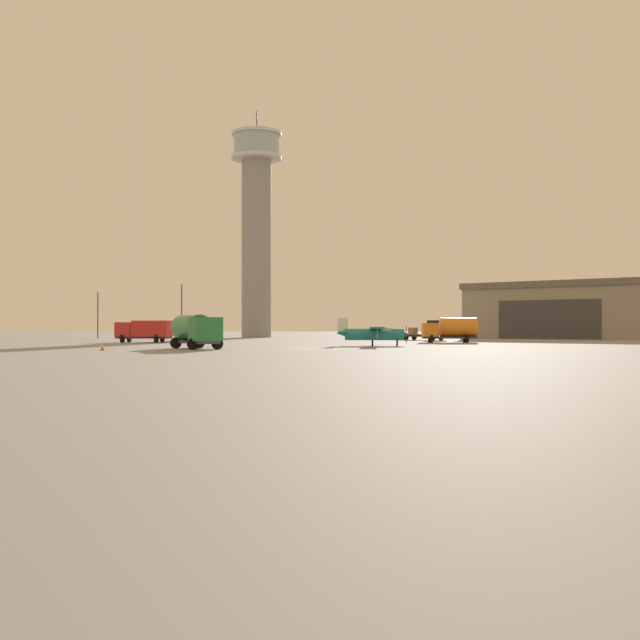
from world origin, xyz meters
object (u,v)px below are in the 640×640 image
control_tower (256,220)px  traffic_cone_near_left (102,347)px  truck_fuel_tanker_orange (451,329)px  truck_fuel_tanker_green (195,330)px  truck_flatbed_black (430,331)px  truck_box_red (145,330)px  light_post_west (182,306)px  light_post_north (98,309)px  airplane_teal (373,333)px

control_tower → traffic_cone_near_left: (-10.12, -68.47, -20.44)m
truck_fuel_tanker_orange → truck_fuel_tanker_green: 36.66m
control_tower → truck_flatbed_black: control_tower is taller
truck_fuel_tanker_orange → traffic_cone_near_left: 44.61m
truck_box_red → truck_flatbed_black: 39.45m
traffic_cone_near_left → truck_box_red: bearing=93.9°
traffic_cone_near_left → control_tower: bearing=81.6°
truck_fuel_tanker_orange → truck_flatbed_black: 13.84m
control_tower → truck_box_red: control_tower is taller
light_post_west → light_post_north: bearing=156.8°
truck_fuel_tanker_green → traffic_cone_near_left: bearing=-90.9°
light_post_north → airplane_teal: bearing=-49.9°
truck_flatbed_black → truck_fuel_tanker_green: bearing=-84.0°
control_tower → truck_fuel_tanker_orange: (25.34, -41.44, -19.09)m
truck_fuel_tanker_orange → truck_box_red: (-37.41, 1.71, -0.12)m
control_tower → light_post_west: (-11.00, -15.21, -15.55)m
truck_box_red → light_post_west: bearing=-81.7°
truck_box_red → light_post_north: size_ratio=0.87×
light_post_north → truck_flatbed_black: bearing=-20.0°
truck_flatbed_black → traffic_cone_near_left: (-35.60, -40.87, -1.03)m
airplane_teal → light_post_west: 47.97m
light_post_west → control_tower: bearing=54.1°
truck_fuel_tanker_orange → truck_fuel_tanker_green: bearing=44.4°
control_tower → truck_flatbed_black: 42.28m
truck_fuel_tanker_orange → light_post_north: (-50.75, 32.40, 3.09)m
truck_flatbed_black → light_post_north: light_post_north is taller
truck_fuel_tanker_orange → traffic_cone_near_left: size_ratio=10.40×
truck_flatbed_black → light_post_north: (-50.88, 18.56, 3.41)m
truck_fuel_tanker_orange → truck_fuel_tanker_green: (-28.22, -23.40, 0.04)m
airplane_teal → truck_box_red: 30.75m
truck_fuel_tanker_orange → truck_box_red: bearing=2.1°
control_tower → truck_box_red: size_ratio=5.82×
light_post_north → traffic_cone_near_left: light_post_north is taller
light_post_north → traffic_cone_near_left: 61.53m
control_tower → truck_flatbed_black: size_ratio=6.05×
traffic_cone_near_left → truck_fuel_tanker_green: bearing=26.7°
light_post_west → traffic_cone_near_left: size_ratio=13.44×
truck_flatbed_black → traffic_cone_near_left: 54.21m
control_tower → traffic_cone_near_left: bearing=-98.4°
truck_fuel_tanker_orange → light_post_west: light_post_west is taller
truck_fuel_tanker_orange → light_post_north: size_ratio=0.86×
truck_box_red → traffic_cone_near_left: 28.83m
airplane_teal → truck_box_red: bearing=155.5°
truck_box_red → light_post_west: light_post_west is taller
traffic_cone_near_left → light_post_north: bearing=104.4°
truck_box_red → light_post_north: light_post_north is taller
truck_fuel_tanker_orange → truck_box_red: 37.44m
airplane_teal → truck_flatbed_black: airplane_teal is taller
light_post_north → traffic_cone_near_left: bearing=-75.6°
truck_fuel_tanker_orange → airplane_teal: bearing=56.9°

